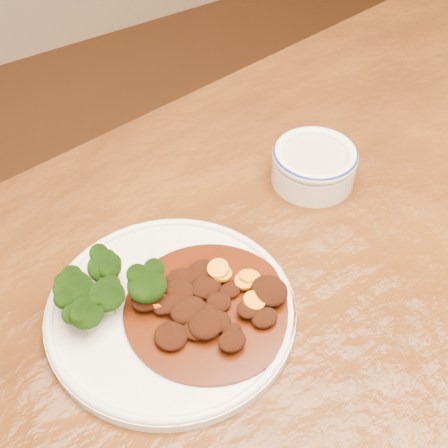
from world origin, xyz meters
TOP-DOWN VIEW (x-y plane):
  - dining_table at (0.00, 0.00)m, footprint 1.61×1.10m
  - dinner_plate at (-0.22, 0.09)m, footprint 0.28×0.28m
  - broccoli_florets at (-0.28, 0.13)m, footprint 0.11×0.09m
  - mince_stew at (-0.19, 0.06)m, footprint 0.19×0.19m
  - dip_bowl at (0.06, 0.18)m, footprint 0.12×0.12m

SIDE VIEW (x-z plane):
  - dining_table at x=0.00m, z-range 0.30..1.05m
  - dinner_plate at x=-0.22m, z-range 0.75..0.77m
  - mince_stew at x=-0.19m, z-range 0.76..0.79m
  - dip_bowl at x=0.06m, z-range 0.75..0.81m
  - broccoli_florets at x=-0.28m, z-range 0.77..0.82m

